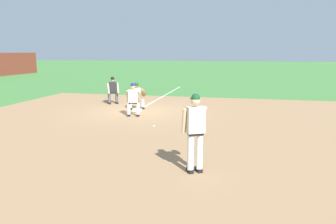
% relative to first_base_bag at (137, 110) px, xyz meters
% --- Properties ---
extents(ground_plane, '(160.00, 160.00, 0.00)m').
position_rel_first_base_bag_xyz_m(ground_plane, '(0.00, 0.00, -0.04)').
color(ground_plane, '#47843D').
extents(infield_dirt_patch, '(18.00, 18.00, 0.01)m').
position_rel_first_base_bag_xyz_m(infield_dirt_patch, '(-3.67, -1.91, -0.04)').
color(infield_dirt_patch, '#A87F56').
rests_on(infield_dirt_patch, ground).
extents(foul_line_stripe, '(10.90, 0.10, 0.00)m').
position_rel_first_base_bag_xyz_m(foul_line_stripe, '(5.45, 0.00, -0.04)').
color(foul_line_stripe, white).
rests_on(foul_line_stripe, ground).
extents(first_base_bag, '(0.38, 0.38, 0.09)m').
position_rel_first_base_bag_xyz_m(first_base_bag, '(0.00, 0.00, 0.00)').
color(first_base_bag, white).
rests_on(first_base_bag, ground).
extents(baseball, '(0.07, 0.07, 0.07)m').
position_rel_first_base_bag_xyz_m(baseball, '(-3.07, -1.65, -0.01)').
color(baseball, white).
rests_on(baseball, ground).
extents(pitcher, '(0.83, 0.59, 1.86)m').
position_rel_first_base_bag_xyz_m(pitcher, '(-7.29, -3.81, 1.01)').
color(pitcher, black).
rests_on(pitcher, ground).
extents(first_baseman, '(0.83, 1.01, 1.34)m').
position_rel_first_base_bag_xyz_m(first_baseman, '(0.41, 0.12, 0.69)').
color(first_baseman, black).
rests_on(first_baseman, ground).
extents(baserunner, '(0.52, 0.64, 1.46)m').
position_rel_first_base_bag_xyz_m(baserunner, '(-1.26, -0.24, 0.75)').
color(baserunner, black).
rests_on(baserunner, ground).
extents(umpire, '(0.63, 0.68, 1.46)m').
position_rel_first_base_bag_xyz_m(umpire, '(1.74, 1.92, 0.75)').
color(umpire, black).
rests_on(umpire, ground).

